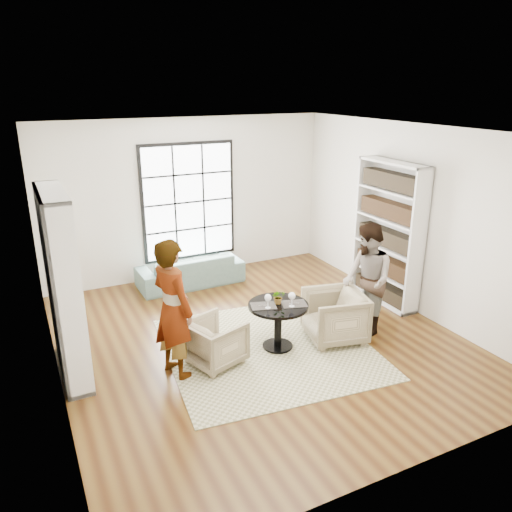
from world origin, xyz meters
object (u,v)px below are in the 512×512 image
armchair_left (215,342)px  person_right (367,280)px  person_left (173,309)px  wine_glass_left (268,298)px  wine_glass_right (292,296)px  flower_centerpiece (278,297)px  pedestal_table (278,316)px  armchair_right (334,316)px  sofa (190,270)px

armchair_left → person_right: 2.42m
person_left → wine_glass_left: 1.31m
person_left → person_right: person_left is taller
wine_glass_left → person_right: bearing=-3.4°
wine_glass_right → flower_centerpiece: size_ratio=1.06×
pedestal_table → flower_centerpiece: size_ratio=4.16×
armchair_left → person_right: person_right is taller
person_left → armchair_right: bearing=-113.0°
armchair_right → wine_glass_right: 0.86m
armchair_right → person_right: 0.72m
wine_glass_right → sofa: bearing=98.8°
armchair_right → wine_glass_left: wine_glass_left is taller
sofa → armchair_left: bearing=76.0°
pedestal_table → person_left: bearing=179.7°
flower_centerpiece → person_right: bearing=-7.2°
armchair_left → person_right: size_ratio=0.41×
wine_glass_left → armchair_left: bearing=175.7°
armchair_left → armchair_right: size_ratio=0.85×
pedestal_table → armchair_left: size_ratio=1.22×
armchair_right → flower_centerpiece: (-0.84, 0.17, 0.41)m
sofa → wine_glass_left: wine_glass_left is taller
armchair_right → wine_glass_left: (-1.04, 0.10, 0.45)m
armchair_left → person_left: 0.81m
flower_centerpiece → armchair_right: bearing=-11.8°
person_right → flower_centerpiece: person_right is taller
wine_glass_left → wine_glass_right: 0.33m
sofa → wine_glass_left: size_ratio=9.25×
pedestal_table → sofa: (-0.33, 2.80, -0.21)m
wine_glass_right → person_left: bearing=174.5°
wine_glass_left → wine_glass_right: bearing=-17.3°
wine_glass_left → pedestal_table: bearing=14.8°
person_right → flower_centerpiece: (-1.39, 0.17, -0.06)m
pedestal_table → person_left: 1.56m
person_left → flower_centerpiece: bearing=-108.5°
armchair_right → person_right: size_ratio=0.49×
sofa → person_left: bearing=65.8°
pedestal_table → person_right: (1.41, -0.15, 0.35)m
armchair_right → flower_centerpiece: bearing=-89.2°
person_left → person_right: 2.91m
armchair_left → flower_centerpiece: (0.97, 0.02, 0.46)m
sofa → person_right: person_right is taller
wine_glass_left → wine_glass_right: size_ratio=0.97×
person_left → flower_centerpiece: person_left is taller
armchair_left → armchair_right: (1.80, -0.15, 0.06)m
sofa → armchair_right: 3.18m
sofa → armchair_left: armchair_left is taller
sofa → person_left: person_left is taller
pedestal_table → wine_glass_left: bearing=-165.2°
person_right → armchair_left: bearing=-78.2°
wine_glass_right → pedestal_table: bearing=131.2°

